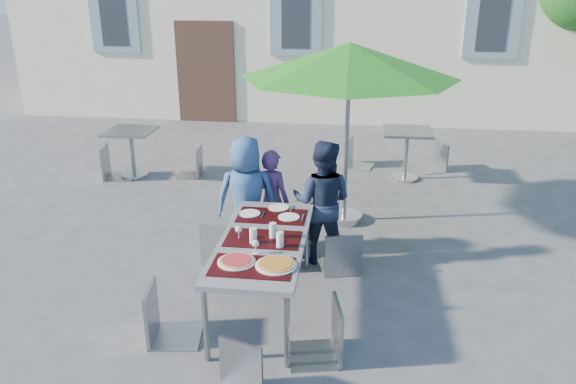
# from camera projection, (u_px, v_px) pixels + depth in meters

# --- Properties ---
(ground) EXTENTS (90.00, 90.00, 0.00)m
(ground) POSITION_uv_depth(u_px,v_px,m) (210.00, 302.00, 5.64)
(ground) COLOR #474749
(ground) RESTS_ON ground
(dining_table) EXTENTS (0.80, 1.85, 0.76)m
(dining_table) POSITION_uv_depth(u_px,v_px,m) (263.00, 244.00, 5.29)
(dining_table) COLOR #4F4F55
(dining_table) RESTS_ON ground
(pizza_near_left) EXTENTS (0.33, 0.33, 0.03)m
(pizza_near_left) POSITION_uv_depth(u_px,v_px,m) (237.00, 261.00, 4.83)
(pizza_near_left) COLOR white
(pizza_near_left) RESTS_ON dining_table
(pizza_near_right) EXTENTS (0.36, 0.36, 0.03)m
(pizza_near_right) POSITION_uv_depth(u_px,v_px,m) (276.00, 264.00, 4.77)
(pizza_near_right) COLOR white
(pizza_near_right) RESTS_ON dining_table
(glassware) EXTENTS (0.48, 0.41, 0.15)m
(glassware) POSITION_uv_depth(u_px,v_px,m) (264.00, 236.00, 5.16)
(glassware) COLOR silver
(glassware) RESTS_ON dining_table
(place_settings) EXTENTS (0.68, 0.46, 0.01)m
(place_settings) POSITION_uv_depth(u_px,v_px,m) (273.00, 213.00, 5.84)
(place_settings) COLOR white
(place_settings) RESTS_ON dining_table
(child_0) EXTENTS (0.75, 0.54, 1.42)m
(child_0) POSITION_uv_depth(u_px,v_px,m) (247.00, 198.00, 6.37)
(child_0) COLOR #325589
(child_0) RESTS_ON ground
(child_1) EXTENTS (0.52, 0.43, 1.23)m
(child_1) POSITION_uv_depth(u_px,v_px,m) (272.00, 200.00, 6.57)
(child_1) COLOR #57356E
(child_1) RESTS_ON ground
(child_2) EXTENTS (0.74, 0.50, 1.42)m
(child_2) POSITION_uv_depth(u_px,v_px,m) (322.00, 202.00, 6.25)
(child_2) COLOR #1B233C
(child_2) RESTS_ON ground
(chair_0) EXTENTS (0.57, 0.57, 1.01)m
(chair_0) POSITION_uv_depth(u_px,v_px,m) (221.00, 217.00, 6.15)
(chair_0) COLOR #8E9599
(chair_0) RESTS_ON ground
(chair_1) EXTENTS (0.57, 0.57, 1.06)m
(chair_1) POSITION_uv_depth(u_px,v_px,m) (273.00, 214.00, 6.15)
(chair_1) COLOR gray
(chair_1) RESTS_ON ground
(chair_2) EXTENTS (0.51, 0.51, 0.94)m
(chair_2) POSITION_uv_depth(u_px,v_px,m) (342.00, 227.00, 6.02)
(chair_2) COLOR gray
(chair_2) RESTS_ON ground
(chair_3) EXTENTS (0.50, 0.49, 0.99)m
(chair_3) POSITION_uv_depth(u_px,v_px,m) (160.00, 281.00, 4.88)
(chair_3) COLOR gray
(chair_3) RESTS_ON ground
(chair_4) EXTENTS (0.51, 0.51, 0.96)m
(chair_4) POSITION_uv_depth(u_px,v_px,m) (326.00, 299.00, 4.64)
(chair_4) COLOR gray
(chair_4) RESTS_ON ground
(chair_5) EXTENTS (0.48, 0.49, 0.86)m
(chair_5) POSITION_uv_depth(u_px,v_px,m) (234.00, 344.00, 4.18)
(chair_5) COLOR gray
(chair_5) RESTS_ON ground
(patio_umbrella) EXTENTS (2.70, 2.70, 2.33)m
(patio_umbrella) POSITION_uv_depth(u_px,v_px,m) (350.00, 62.00, 6.80)
(patio_umbrella) COLOR #B5B7BE
(patio_umbrella) RESTS_ON ground
(cafe_table_0) EXTENTS (0.73, 0.73, 0.78)m
(cafe_table_0) POSITION_uv_depth(u_px,v_px,m) (132.00, 144.00, 9.04)
(cafe_table_0) COLOR #B5B7BE
(cafe_table_0) RESTS_ON ground
(bg_chair_l_0) EXTENTS (0.53, 0.52, 1.02)m
(bg_chair_l_0) POSITION_uv_depth(u_px,v_px,m) (110.00, 142.00, 8.95)
(bg_chair_l_0) COLOR gray
(bg_chair_l_0) RESTS_ON ground
(bg_chair_r_0) EXTENTS (0.42, 0.42, 0.88)m
(bg_chair_r_0) POSITION_uv_depth(u_px,v_px,m) (193.00, 146.00, 9.07)
(bg_chair_r_0) COLOR gray
(bg_chair_r_0) RESTS_ON ground
(cafe_table_1) EXTENTS (0.76, 0.76, 0.81)m
(cafe_table_1) POSITION_uv_depth(u_px,v_px,m) (407.00, 144.00, 8.90)
(cafe_table_1) COLOR #B5B7BE
(cafe_table_1) RESTS_ON ground
(bg_chair_l_1) EXTENTS (0.50, 0.50, 0.94)m
(bg_chair_l_1) POSITION_uv_depth(u_px,v_px,m) (356.00, 135.00, 9.54)
(bg_chair_l_1) COLOR #94999F
(bg_chair_l_1) RESTS_ON ground
(bg_chair_r_1) EXTENTS (0.52, 0.52, 0.89)m
(bg_chair_r_1) POSITION_uv_depth(u_px,v_px,m) (438.00, 140.00, 9.35)
(bg_chair_r_1) COLOR gray
(bg_chair_r_1) RESTS_ON ground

